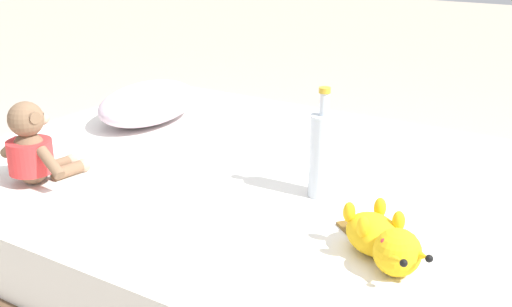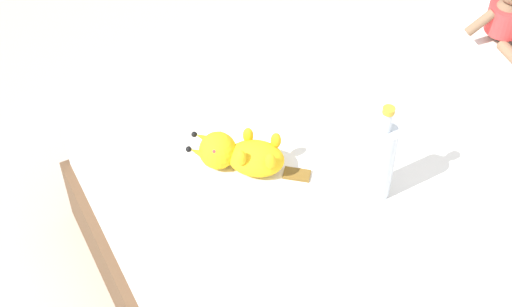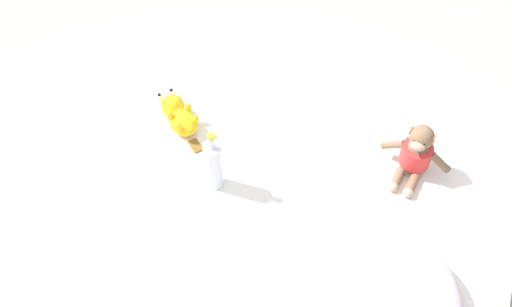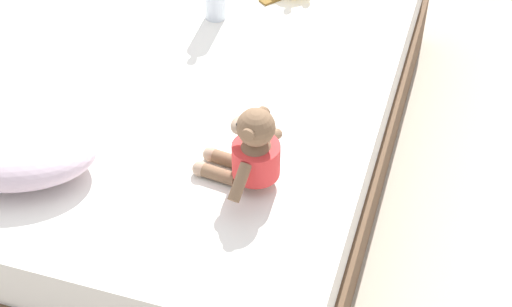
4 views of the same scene
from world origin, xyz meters
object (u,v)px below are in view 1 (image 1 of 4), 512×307
(plush_yellow_creature, at_px, (383,240))
(pillow, at_px, (148,103))
(bed, at_px, (256,232))
(glass_bottle, at_px, (322,154))
(plush_monkey, at_px, (33,150))

(plush_yellow_creature, bearing_deg, pillow, 65.44)
(bed, bearing_deg, pillow, 71.00)
(bed, height_order, glass_bottle, glass_bottle)
(bed, height_order, plush_monkey, plush_monkey)
(glass_bottle, bearing_deg, pillow, 72.26)
(plush_yellow_creature, height_order, glass_bottle, glass_bottle)
(bed, distance_m, plush_yellow_creature, 0.65)
(pillow, relative_size, glass_bottle, 1.78)
(plush_yellow_creature, distance_m, glass_bottle, 0.37)
(bed, distance_m, plush_monkey, 0.69)
(pillow, bearing_deg, bed, -109.00)
(pillow, distance_m, plush_monkey, 0.63)
(pillow, bearing_deg, plush_monkey, -167.39)
(bed, xyz_separation_m, plush_yellow_creature, (-0.30, -0.52, 0.25))
(pillow, height_order, glass_bottle, glass_bottle)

